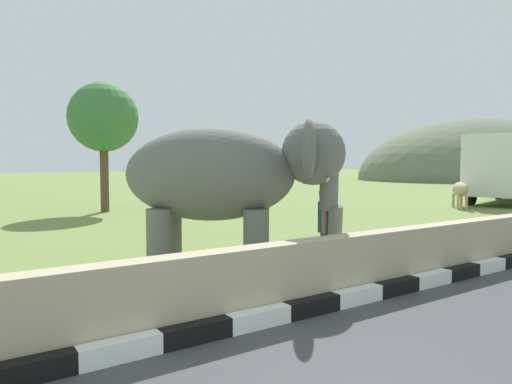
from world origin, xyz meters
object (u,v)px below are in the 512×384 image
person_handler (324,226)px  cow_near (460,190)px  elephant (230,177)px  bus_white (510,164)px

person_handler → cow_near: bearing=23.1°
elephant → bus_white: bus_white is taller
person_handler → cow_near: 15.21m
bus_white → cow_near: (-5.00, -0.31, -1.21)m
cow_near → person_handler: bearing=-156.9°
person_handler → bus_white: bearing=18.3°
person_handler → cow_near: (13.99, 5.98, -0.06)m
bus_white → cow_near: bearing=-176.5°
bus_white → cow_near: 5.16m
bus_white → cow_near: bus_white is taller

